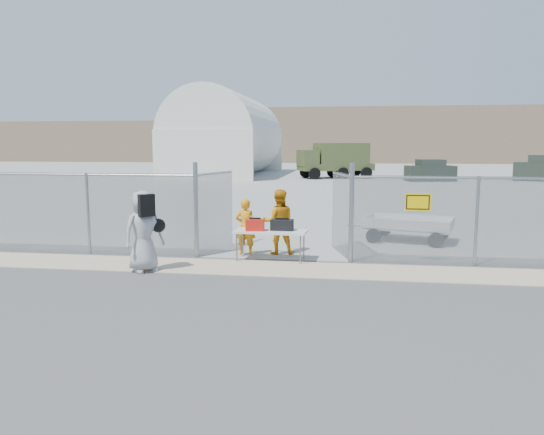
% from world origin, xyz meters
% --- Properties ---
extents(ground, '(160.00, 160.00, 0.00)m').
position_xyz_m(ground, '(0.00, 0.00, 0.00)').
color(ground, '#4B4B4B').
extents(tarmac_inside, '(160.00, 80.00, 0.01)m').
position_xyz_m(tarmac_inside, '(0.00, 42.00, 0.01)').
color(tarmac_inside, '#9B9C96').
rests_on(tarmac_inside, ground).
extents(dirt_strip, '(44.00, 1.60, 0.01)m').
position_xyz_m(dirt_strip, '(0.00, 1.00, 0.01)').
color(dirt_strip, '#C4B290').
rests_on(dirt_strip, ground).
extents(distant_hills, '(140.00, 6.00, 9.00)m').
position_xyz_m(distant_hills, '(5.00, 78.00, 4.50)').
color(distant_hills, '#7F684F').
rests_on(distant_hills, ground).
extents(chain_link_fence, '(40.00, 0.20, 2.20)m').
position_xyz_m(chain_link_fence, '(0.00, 2.00, 1.10)').
color(chain_link_fence, gray).
rests_on(chain_link_fence, ground).
extents(quonset_hangar, '(9.00, 18.00, 8.00)m').
position_xyz_m(quonset_hangar, '(-10.00, 40.00, 4.00)').
color(quonset_hangar, silver).
rests_on(quonset_hangar, ground).
extents(folding_table, '(1.87, 0.86, 0.78)m').
position_xyz_m(folding_table, '(-0.02, 1.92, 0.39)').
color(folding_table, silver).
rests_on(folding_table, ground).
extents(orange_bag, '(0.50, 0.36, 0.29)m').
position_xyz_m(orange_bag, '(-0.41, 1.85, 0.92)').
color(orange_bag, red).
rests_on(orange_bag, folding_table).
extents(black_duffel, '(0.57, 0.34, 0.27)m').
position_xyz_m(black_duffel, '(0.26, 2.00, 0.92)').
color(black_duffel, black).
rests_on(black_duffel, folding_table).
extents(security_worker_left, '(0.59, 0.42, 1.53)m').
position_xyz_m(security_worker_left, '(-0.78, 2.45, 0.76)').
color(security_worker_left, orange).
rests_on(security_worker_left, ground).
extents(security_worker_right, '(0.96, 0.81, 1.76)m').
position_xyz_m(security_worker_right, '(0.07, 2.76, 0.88)').
color(security_worker_right, orange).
rests_on(security_worker_right, ground).
extents(visitor, '(1.09, 1.08, 1.90)m').
position_xyz_m(visitor, '(-2.76, 0.31, 0.95)').
color(visitor, '#9F9F9F').
rests_on(visitor, ground).
extents(utility_trailer, '(3.66, 2.55, 0.80)m').
position_xyz_m(utility_trailer, '(3.75, 5.18, 0.40)').
color(utility_trailer, silver).
rests_on(utility_trailer, ground).
extents(military_truck, '(6.91, 4.74, 3.10)m').
position_xyz_m(military_truck, '(0.67, 36.23, 1.55)').
color(military_truck, '#485328').
rests_on(military_truck, ground).
extents(parked_vehicle_near, '(4.11, 2.55, 1.73)m').
position_xyz_m(parked_vehicle_near, '(8.38, 33.19, 0.86)').
color(parked_vehicle_near, '#272E26').
rests_on(parked_vehicle_near, ground).
extents(parked_vehicle_mid, '(4.96, 3.29, 2.06)m').
position_xyz_m(parked_vehicle_mid, '(17.60, 34.90, 1.03)').
color(parked_vehicle_mid, '#272E26').
rests_on(parked_vehicle_mid, ground).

